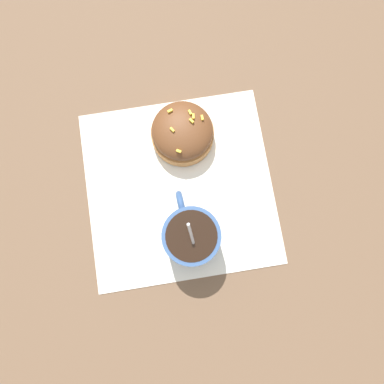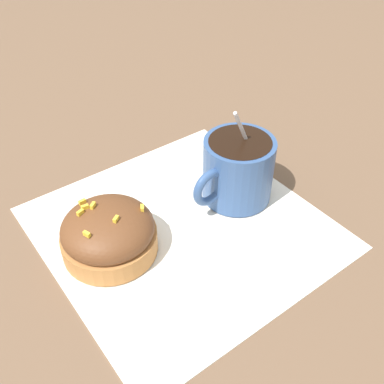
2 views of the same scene
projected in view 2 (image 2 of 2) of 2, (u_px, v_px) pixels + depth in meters
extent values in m
plane|color=brown|center=(183.00, 228.00, 0.47)|extent=(3.00, 3.00, 0.00)
cube|color=white|center=(183.00, 227.00, 0.47)|extent=(0.28, 0.28, 0.00)
cylinder|color=#335184|center=(238.00, 169.00, 0.49)|extent=(0.08, 0.08, 0.07)
cylinder|color=black|center=(240.00, 147.00, 0.47)|extent=(0.07, 0.07, 0.01)
torus|color=#335184|center=(208.00, 185.00, 0.46)|extent=(0.04, 0.01, 0.04)
ellipsoid|color=silver|center=(225.00, 196.00, 0.49)|extent=(0.03, 0.02, 0.01)
cylinder|color=silver|center=(248.00, 145.00, 0.48)|extent=(0.06, 0.01, 0.10)
cylinder|color=#B2753D|center=(110.00, 241.00, 0.44)|extent=(0.09, 0.09, 0.02)
ellipsoid|color=brown|center=(108.00, 228.00, 0.43)|extent=(0.09, 0.09, 0.04)
cube|color=yellow|center=(142.00, 208.00, 0.43)|extent=(0.01, 0.01, 0.00)
cube|color=yellow|center=(93.00, 206.00, 0.42)|extent=(0.01, 0.01, 0.00)
cube|color=yellow|center=(85.00, 207.00, 0.42)|extent=(0.01, 0.00, 0.00)
cube|color=yellow|center=(86.00, 233.00, 0.40)|extent=(0.01, 0.01, 0.00)
cube|color=yellow|center=(80.00, 213.00, 0.41)|extent=(0.01, 0.01, 0.00)
cube|color=yellow|center=(82.00, 202.00, 0.43)|extent=(0.01, 0.00, 0.00)
cube|color=yellow|center=(118.00, 222.00, 0.40)|extent=(0.01, 0.01, 0.00)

